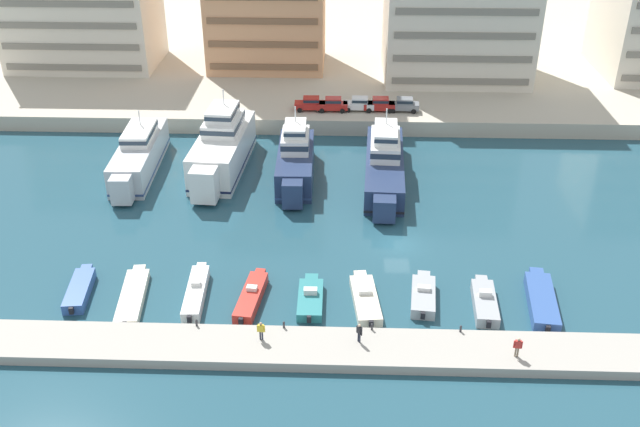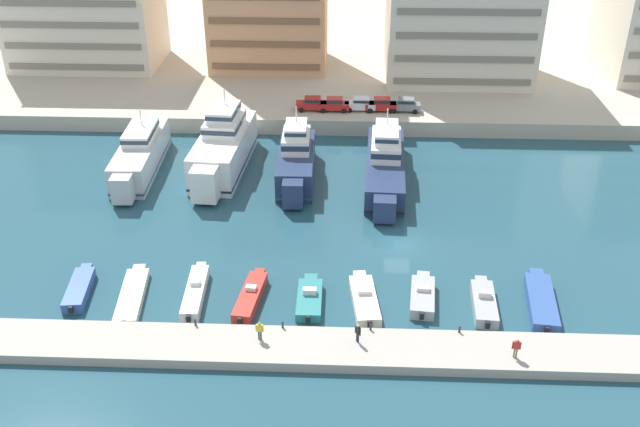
# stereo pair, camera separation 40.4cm
# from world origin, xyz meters

# --- Properties ---
(ground_plane) EXTENTS (400.00, 400.00, 0.00)m
(ground_plane) POSITION_xyz_m (0.00, 0.00, 0.00)
(ground_plane) COLOR #234C5B
(quay_promenade) EXTENTS (180.00, 70.00, 2.06)m
(quay_promenade) POSITION_xyz_m (0.00, 61.26, 1.03)
(quay_promenade) COLOR #BCB29E
(quay_promenade) RESTS_ON ground
(pier_dock) EXTENTS (120.00, 4.50, 0.83)m
(pier_dock) POSITION_xyz_m (0.00, -16.23, 0.42)
(pier_dock) COLOR #A8A399
(pier_dock) RESTS_ON ground
(yacht_silver_far_left) EXTENTS (4.50, 18.22, 6.55)m
(yacht_silver_far_left) POSITION_xyz_m (-29.22, 15.37, 1.98)
(yacht_silver_far_left) COLOR silver
(yacht_silver_far_left) RESTS_ON ground
(yacht_white_left) EXTENTS (6.04, 18.74, 8.93)m
(yacht_white_left) POSITION_xyz_m (-19.60, 16.17, 2.69)
(yacht_white_left) COLOR white
(yacht_white_left) RESTS_ON ground
(yacht_navy_mid_left) EXTENTS (4.28, 15.56, 7.98)m
(yacht_navy_mid_left) POSITION_xyz_m (-10.93, 14.01, 2.26)
(yacht_navy_mid_left) COLOR navy
(yacht_navy_mid_left) RESTS_ON ground
(yacht_navy_center_left) EXTENTS (5.00, 20.33, 7.65)m
(yacht_navy_center_left) POSITION_xyz_m (-0.80, 14.06, 2.09)
(yacht_navy_center_left) COLOR navy
(yacht_navy_center_left) RESTS_ON ground
(motorboat_blue_far_left) EXTENTS (2.37, 6.78, 0.97)m
(motorboat_blue_far_left) POSITION_xyz_m (-28.25, -9.21, 0.48)
(motorboat_blue_far_left) COLOR #33569E
(motorboat_blue_far_left) RESTS_ON ground
(motorboat_cream_left) EXTENTS (2.78, 8.76, 0.82)m
(motorboat_cream_left) POSITION_xyz_m (-23.44, -9.84, 0.37)
(motorboat_cream_left) COLOR beige
(motorboat_cream_left) RESTS_ON ground
(motorboat_white_mid_left) EXTENTS (1.87, 8.14, 1.42)m
(motorboat_white_mid_left) POSITION_xyz_m (-18.04, -9.29, 0.52)
(motorboat_white_mid_left) COLOR white
(motorboat_white_mid_left) RESTS_ON ground
(motorboat_red_center_left) EXTENTS (2.37, 7.53, 1.36)m
(motorboat_red_center_left) POSITION_xyz_m (-13.18, -9.74, 0.52)
(motorboat_red_center_left) COLOR red
(motorboat_red_center_left) RESTS_ON ground
(motorboat_teal_center) EXTENTS (2.15, 6.47, 1.33)m
(motorboat_teal_center) POSITION_xyz_m (-8.10, -9.69, 0.43)
(motorboat_teal_center) COLOR teal
(motorboat_teal_center) RESTS_ON ground
(motorboat_cream_center_right) EXTENTS (2.75, 7.62, 1.21)m
(motorboat_cream_center_right) POSITION_xyz_m (-3.41, -9.59, 0.43)
(motorboat_cream_center_right) COLOR beige
(motorboat_cream_center_right) RESTS_ON ground
(motorboat_grey_mid_right) EXTENTS (2.53, 6.42, 1.35)m
(motorboat_grey_mid_right) POSITION_xyz_m (1.59, -9.04, 0.51)
(motorboat_grey_mid_right) COLOR #9EA3A8
(motorboat_grey_mid_right) RESTS_ON ground
(motorboat_grey_right) EXTENTS (2.22, 6.83, 1.52)m
(motorboat_grey_right) POSITION_xyz_m (6.71, -9.78, 0.52)
(motorboat_grey_right) COLOR #9EA3A8
(motorboat_grey_right) RESTS_ON ground
(motorboat_blue_far_right) EXTENTS (2.98, 8.67, 1.07)m
(motorboat_blue_far_right) POSITION_xyz_m (11.58, -9.43, 0.54)
(motorboat_blue_far_right) COLOR #33569E
(motorboat_blue_far_right) RESTS_ON ground
(car_red_far_left) EXTENTS (4.13, 1.98, 1.80)m
(car_red_far_left) POSITION_xyz_m (-9.95, 29.94, 3.03)
(car_red_far_left) COLOR red
(car_red_far_left) RESTS_ON quay_promenade
(car_red_left) EXTENTS (4.13, 1.98, 1.80)m
(car_red_left) POSITION_xyz_m (-7.03, 29.81, 3.03)
(car_red_left) COLOR red
(car_red_left) RESTS_ON quay_promenade
(car_white_mid_left) EXTENTS (4.15, 2.03, 1.80)m
(car_white_mid_left) POSITION_xyz_m (-3.52, 30.09, 3.03)
(car_white_mid_left) COLOR white
(car_white_mid_left) RESTS_ON quay_promenade
(car_red_center_left) EXTENTS (4.11, 1.94, 1.80)m
(car_red_center_left) POSITION_xyz_m (-0.80, 30.05, 3.03)
(car_red_center_left) COLOR red
(car_red_center_left) RESTS_ON quay_promenade
(car_grey_center) EXTENTS (4.16, 2.04, 1.80)m
(car_grey_center) POSITION_xyz_m (2.37, 30.03, 3.03)
(car_grey_center) COLOR slate
(car_grey_center) RESTS_ON quay_promenade
(apartment_block_far_left) EXTENTS (22.43, 13.92, 20.96)m
(apartment_block_far_left) POSITION_xyz_m (-45.60, 48.81, 11.58)
(apartment_block_far_left) COLOR silver
(apartment_block_far_left) RESTS_ON quay_promenade
(apartment_block_mid_left) EXTENTS (21.20, 15.67, 21.74)m
(apartment_block_mid_left) POSITION_xyz_m (10.72, 45.26, 11.97)
(apartment_block_mid_left) COLOR silver
(apartment_block_mid_left) RESTS_ON quay_promenade
(pedestrian_near_edge) EXTENTS (0.47, 0.52, 1.68)m
(pedestrian_near_edge) POSITION_xyz_m (-4.03, -15.72, 1.83)
(pedestrian_near_edge) COLOR #282D3D
(pedestrian_near_edge) RESTS_ON pier_dock
(pedestrian_mid_deck) EXTENTS (0.64, 0.26, 1.67)m
(pedestrian_mid_deck) POSITION_xyz_m (-11.64, -15.74, 1.82)
(pedestrian_mid_deck) COLOR #282D3D
(pedestrian_mid_deck) RESTS_ON pier_dock
(pedestrian_far_side) EXTENTS (0.67, 0.29, 1.74)m
(pedestrian_far_side) POSITION_xyz_m (7.85, -17.01, 1.87)
(pedestrian_far_side) COLOR #7A6B56
(pedestrian_far_side) RESTS_ON pier_dock
(bollard_west) EXTENTS (0.20, 0.20, 0.61)m
(bollard_west) POSITION_xyz_m (-17.02, -14.23, 1.16)
(bollard_west) COLOR #2D2D33
(bollard_west) RESTS_ON pier_dock
(bollard_west_mid) EXTENTS (0.20, 0.20, 0.61)m
(bollard_west_mid) POSITION_xyz_m (-10.00, -14.23, 1.16)
(bollard_west_mid) COLOR #2D2D33
(bollard_west_mid) RESTS_ON pier_dock
(bollard_east_mid) EXTENTS (0.20, 0.20, 0.61)m
(bollard_east_mid) POSITION_xyz_m (-2.99, -14.23, 1.16)
(bollard_east_mid) COLOR #2D2D33
(bollard_east_mid) RESTS_ON pier_dock
(bollard_east) EXTENTS (0.20, 0.20, 0.61)m
(bollard_east) POSITION_xyz_m (4.03, -14.23, 1.16)
(bollard_east) COLOR #2D2D33
(bollard_east) RESTS_ON pier_dock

